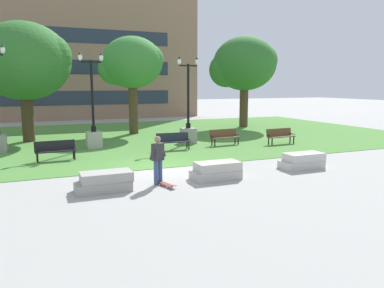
{
  "coord_description": "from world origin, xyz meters",
  "views": [
    {
      "loc": [
        -4.74,
        -14.6,
        3.46
      ],
      "look_at": [
        0.78,
        -1.4,
        1.2
      ],
      "focal_mm": 35.0,
      "sensor_mm": 36.0,
      "label": 1
    }
  ],
  "objects": [
    {
      "name": "concrete_block_left",
      "position": [
        1.33,
        -2.44,
        0.31
      ],
      "size": [
        1.81,
        0.9,
        0.64
      ],
      "color": "#B2ADA3",
      "rests_on": "ground"
    },
    {
      "name": "tree_near_left",
      "position": [
        11.13,
        12.42,
        5.11
      ],
      "size": [
        5.38,
        5.12,
        7.35
      ],
      "color": "#4C3823",
      "rests_on": "grass_lawn"
    },
    {
      "name": "tree_far_left",
      "position": [
        -5.28,
        10.39,
        4.8
      ],
      "size": [
        5.74,
        5.47,
        7.19
      ],
      "color": "#42301E",
      "rests_on": "grass_lawn"
    },
    {
      "name": "park_bench_far_left",
      "position": [
        -4.01,
        3.48,
        0.54
      ],
      "size": [
        1.83,
        0.65,
        0.9
      ],
      "color": "black",
      "rests_on": "grass_lawn"
    },
    {
      "name": "concrete_block_right",
      "position": [
        5.49,
        -2.19,
        0.31
      ],
      "size": [
        1.84,
        0.9,
        0.64
      ],
      "color": "#BCB7B2",
      "rests_on": "ground"
    },
    {
      "name": "lamp_post_left",
      "position": [
        -1.85,
        6.41,
        1.06
      ],
      "size": [
        1.32,
        0.8,
        5.16
      ],
      "color": "#ADA89E",
      "rests_on": "grass_lawn"
    },
    {
      "name": "lamp_post_center",
      "position": [
        3.6,
        5.93,
        1.04
      ],
      "size": [
        1.32,
        0.8,
        5.05
      ],
      "color": "gray",
      "rests_on": "grass_lawn"
    },
    {
      "name": "skateboard",
      "position": [
        -0.75,
        -2.7,
        0.09
      ],
      "size": [
        0.47,
        1.04,
        0.14
      ],
      "color": "maroon",
      "rests_on": "ground"
    },
    {
      "name": "concrete_block_center",
      "position": [
        -2.79,
        -2.45,
        0.31
      ],
      "size": [
        1.85,
        0.9,
        0.64
      ],
      "color": "#9E9991",
      "rests_on": "ground"
    },
    {
      "name": "tree_far_right",
      "position": [
        1.63,
        11.6,
        4.93
      ],
      "size": [
        4.42,
        4.21,
        6.8
      ],
      "color": "#4C3823",
      "rests_on": "grass_lawn"
    },
    {
      "name": "park_bench_near_left",
      "position": [
        5.28,
        4.51,
        0.54
      ],
      "size": [
        1.84,
        0.69,
        0.9
      ],
      "color": "brown",
      "rests_on": "grass_lawn"
    },
    {
      "name": "park_bench_near_right",
      "position": [
        8.5,
        3.56,
        0.54
      ],
      "size": [
        1.83,
        0.64,
        0.9
      ],
      "color": "brown",
      "rests_on": "grass_lawn"
    },
    {
      "name": "grass_lawn",
      "position": [
        0.0,
        10.0,
        0.01
      ],
      "size": [
        40.0,
        20.0,
        0.02
      ],
      "primitive_type": "cube",
      "color": "#4C8438",
      "rests_on": "ground"
    },
    {
      "name": "building_facade_distant",
      "position": [
        -1.82,
        24.5,
        6.59
      ],
      "size": [
        27.72,
        1.03,
        13.2
      ],
      "color": "#8E6B56",
      "rests_on": "ground"
    },
    {
      "name": "park_bench_far_right",
      "position": [
        1.97,
        4.08,
        0.54
      ],
      "size": [
        1.82,
        0.61,
        0.9
      ],
      "color": "#1E232D",
      "rests_on": "grass_lawn"
    },
    {
      "name": "ground_plane",
      "position": [
        0.0,
        0.0,
        0.0
      ],
      "size": [
        140.0,
        140.0,
        0.0
      ],
      "primitive_type": "plane",
      "color": "#A3A09B"
    },
    {
      "name": "person_skateboarder",
      "position": [
        -0.9,
        -2.33,
        0.96
      ],
      "size": [
        0.79,
        0.61,
        1.71
      ],
      "color": "#384C7A",
      "rests_on": "ground"
    }
  ]
}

